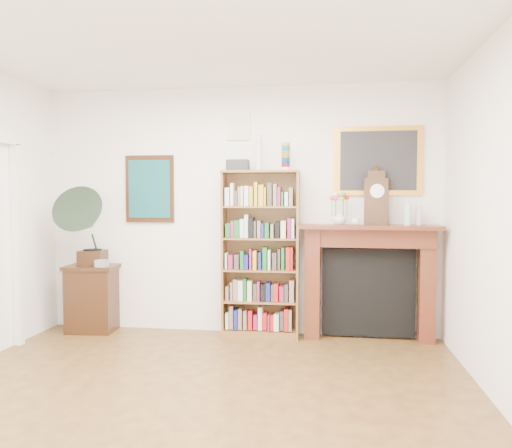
{
  "coord_description": "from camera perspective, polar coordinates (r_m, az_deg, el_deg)",
  "views": [
    {
      "loc": [
        0.99,
        -3.12,
        1.55
      ],
      "look_at": [
        0.33,
        1.6,
        1.3
      ],
      "focal_mm": 35.0,
      "sensor_mm": 36.0,
      "label": 1
    }
  ],
  "objects": [
    {
      "name": "bookshelf",
      "position": [
        5.52,
        0.51,
        -2.36
      ],
      "size": [
        0.86,
        0.33,
        2.12
      ],
      "rotation": [
        0.0,
        0.0,
        0.04
      ],
      "color": "brown",
      "rests_on": "floor"
    },
    {
      "name": "teal_poster",
      "position": [
        5.96,
        -12.06,
        3.94
      ],
      "size": [
        0.58,
        0.04,
        0.78
      ],
      "color": "black",
      "rests_on": "back_wall"
    },
    {
      "name": "gilt_painting",
      "position": [
        5.64,
        13.78,
        7.03
      ],
      "size": [
        0.95,
        0.04,
        0.75
      ],
      "color": "gold",
      "rests_on": "back_wall"
    },
    {
      "name": "bottle_left",
      "position": [
        5.49,
        16.91,
        1.1
      ],
      "size": [
        0.07,
        0.07,
        0.24
      ],
      "primitive_type": "cylinder",
      "color": "silver",
      "rests_on": "fireplace"
    },
    {
      "name": "teacup",
      "position": [
        5.39,
        11.3,
        0.22
      ],
      "size": [
        0.1,
        0.1,
        0.07
      ],
      "primitive_type": "imported",
      "rotation": [
        0.0,
        0.0,
        -0.23
      ],
      "color": "silver",
      "rests_on": "fireplace"
    },
    {
      "name": "cd_stack",
      "position": [
        5.89,
        -17.2,
        -4.32
      ],
      "size": [
        0.12,
        0.12,
        0.08
      ],
      "primitive_type": "cube",
      "rotation": [
        0.0,
        0.0,
        -0.02
      ],
      "color": "#ABA9B5",
      "rests_on": "side_cabinet"
    },
    {
      "name": "small_picture",
      "position": [
        5.74,
        -2.05,
        11.05
      ],
      "size": [
        0.26,
        0.04,
        0.3
      ],
      "color": "white",
      "rests_on": "back_wall"
    },
    {
      "name": "mantel_clock",
      "position": [
        5.52,
        13.61,
        2.81
      ],
      "size": [
        0.27,
        0.18,
        0.58
      ],
      "rotation": [
        0.0,
        0.0,
        -0.17
      ],
      "color": "black",
      "rests_on": "fireplace"
    },
    {
      "name": "flower_vase",
      "position": [
        5.47,
        9.5,
        0.69
      ],
      "size": [
        0.18,
        0.18,
        0.15
      ],
      "primitive_type": "imported",
      "rotation": [
        0.0,
        0.0,
        -0.29
      ],
      "color": "white",
      "rests_on": "fireplace"
    },
    {
      "name": "room",
      "position": [
        3.27,
        -9.6,
        0.39
      ],
      "size": [
        4.51,
        5.01,
        2.81
      ],
      "color": "#4A2E16",
      "rests_on": "ground"
    },
    {
      "name": "bottle_right",
      "position": [
        5.57,
        18.09,
        0.9
      ],
      "size": [
        0.06,
        0.06,
        0.2
      ],
      "primitive_type": "cylinder",
      "color": "silver",
      "rests_on": "fireplace"
    },
    {
      "name": "fireplace",
      "position": [
        5.59,
        12.76,
        -5.3
      ],
      "size": [
        1.5,
        0.42,
        1.26
      ],
      "rotation": [
        0.0,
        0.0,
        -0.04
      ],
      "color": "#532713",
      "rests_on": "floor"
    },
    {
      "name": "side_cabinet",
      "position": [
        6.13,
        -18.24,
        -8.07
      ],
      "size": [
        0.59,
        0.45,
        0.77
      ],
      "primitive_type": "cube",
      "rotation": [
        0.0,
        0.0,
        0.07
      ],
      "color": "black",
      "rests_on": "floor"
    },
    {
      "name": "gramophone",
      "position": [
        5.94,
        -18.89,
        0.27
      ],
      "size": [
        0.61,
        0.74,
        0.91
      ],
      "rotation": [
        0.0,
        0.0,
        0.1
      ],
      "color": "black",
      "rests_on": "side_cabinet"
    }
  ]
}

